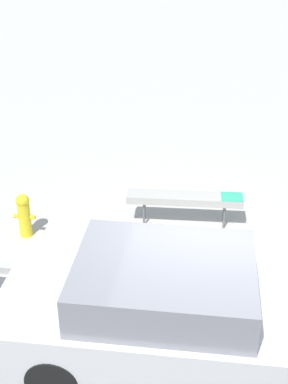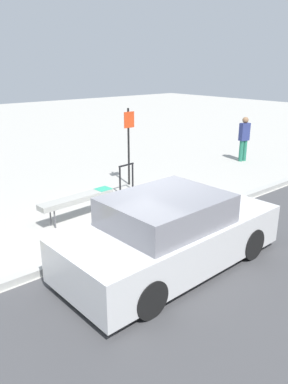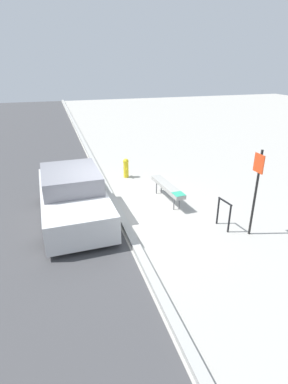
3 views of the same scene
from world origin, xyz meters
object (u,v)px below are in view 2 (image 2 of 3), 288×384
sign_post (129,140)px  bench (77,199)px  bike_rack (126,175)px  pedestrian (244,138)px  parked_car_near (171,234)px

sign_post → bench: bearing=-152.8°
bike_rack → sign_post: 1.13m
bench → pedestrian: 7.75m
sign_post → pedestrian: sign_post is taller
sign_post → parked_car_near: size_ratio=0.54×
pedestrian → bike_rack: bearing=-167.0°
pedestrian → sign_post: bearing=-172.6°
bike_rack → sign_post: sign_post is taller
bench → pedestrian: pedestrian is taller
bench → parked_car_near: parked_car_near is taller
bench → pedestrian: size_ratio=1.18×
parked_car_near → bench: bearing=91.0°
sign_post → parked_car_near: 5.03m
sign_post → pedestrian: size_ratio=1.39×
pedestrian → parked_car_near: 8.50m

